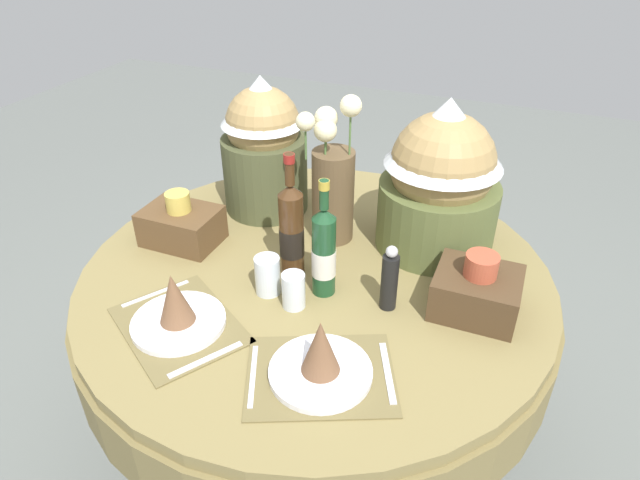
% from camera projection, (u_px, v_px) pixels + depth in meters
% --- Properties ---
extents(ground, '(8.00, 8.00, 0.00)m').
position_uv_depth(ground, '(316.00, 435.00, 2.04)').
color(ground, slate).
extents(dining_table, '(1.40, 1.40, 0.75)m').
position_uv_depth(dining_table, '(316.00, 303.00, 1.71)').
color(dining_table, olive).
rests_on(dining_table, ground).
extents(place_setting_left, '(0.43, 0.40, 0.16)m').
position_uv_depth(place_setting_left, '(177.00, 312.00, 1.40)').
color(place_setting_left, brown).
rests_on(place_setting_left, dining_table).
extents(place_setting_right, '(0.42, 0.38, 0.16)m').
position_uv_depth(place_setting_right, '(321.00, 361.00, 1.26)').
color(place_setting_right, brown).
rests_on(place_setting_right, dining_table).
extents(flower_vase, '(0.16, 0.17, 0.47)m').
position_uv_depth(flower_vase, '(332.00, 184.00, 1.68)').
color(flower_vase, brown).
rests_on(flower_vase, dining_table).
extents(wine_bottle_left, '(0.07, 0.07, 0.37)m').
position_uv_depth(wine_bottle_left, '(291.00, 230.00, 1.54)').
color(wine_bottle_left, '#422814').
rests_on(wine_bottle_left, dining_table).
extents(wine_bottle_centre, '(0.07, 0.07, 0.34)m').
position_uv_depth(wine_bottle_centre, '(324.00, 252.00, 1.48)').
color(wine_bottle_centre, '#194223').
rests_on(wine_bottle_centre, dining_table).
extents(tumbler_near_left, '(0.07, 0.07, 0.11)m').
position_uv_depth(tumbler_near_left, '(268.00, 275.00, 1.51)').
color(tumbler_near_left, silver).
rests_on(tumbler_near_left, dining_table).
extents(tumbler_near_right, '(0.06, 0.06, 0.10)m').
position_uv_depth(tumbler_near_right, '(294.00, 290.00, 1.47)').
color(tumbler_near_right, silver).
rests_on(tumbler_near_right, dining_table).
extents(pepper_mill, '(0.04, 0.04, 0.19)m').
position_uv_depth(pepper_mill, '(389.00, 280.00, 1.44)').
color(pepper_mill, black).
rests_on(pepper_mill, dining_table).
extents(gift_tub_back_left, '(0.28, 0.28, 0.46)m').
position_uv_depth(gift_tub_back_left, '(264.00, 141.00, 1.82)').
color(gift_tub_back_left, '#474C2D').
rests_on(gift_tub_back_left, dining_table).
extents(gift_tub_back_right, '(0.36, 0.36, 0.47)m').
position_uv_depth(gift_tub_back_right, '(441.00, 174.00, 1.62)').
color(gift_tub_back_right, '#566033').
rests_on(gift_tub_back_right, dining_table).
extents(woven_basket_side_left, '(0.23, 0.17, 0.17)m').
position_uv_depth(woven_basket_side_left, '(181.00, 224.00, 1.73)').
color(woven_basket_side_left, brown).
rests_on(woven_basket_side_left, dining_table).
extents(woven_basket_side_right, '(0.22, 0.19, 0.17)m').
position_uv_depth(woven_basket_side_right, '(477.00, 291.00, 1.44)').
color(woven_basket_side_right, '#47331E').
rests_on(woven_basket_side_right, dining_table).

